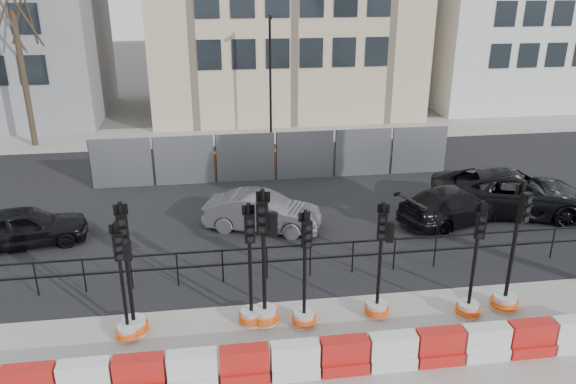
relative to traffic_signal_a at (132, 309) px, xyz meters
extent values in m
plane|color=#51514C|center=(4.53, 0.86, -0.69)|extent=(120.00, 120.00, 0.00)
cube|color=gray|center=(4.53, -2.14, -0.68)|extent=(40.00, 6.00, 0.02)
cube|color=black|center=(4.53, 7.86, -0.68)|extent=(40.00, 14.00, 0.03)
cube|color=gray|center=(4.53, 16.86, -0.68)|extent=(40.00, 4.00, 0.02)
cylinder|color=black|center=(-2.67, 2.06, -0.19)|extent=(0.04, 0.04, 1.00)
cylinder|color=black|center=(-1.47, 2.06, -0.19)|extent=(0.04, 0.04, 1.00)
cylinder|color=black|center=(-0.27, 2.06, -0.19)|extent=(0.04, 0.04, 1.00)
cylinder|color=black|center=(0.93, 2.06, -0.19)|extent=(0.04, 0.04, 1.00)
cylinder|color=black|center=(2.13, 2.06, -0.19)|extent=(0.04, 0.04, 1.00)
cylinder|color=black|center=(3.33, 2.06, -0.19)|extent=(0.04, 0.04, 1.00)
cylinder|color=black|center=(4.53, 2.06, -0.19)|extent=(0.04, 0.04, 1.00)
cylinder|color=black|center=(5.73, 2.06, -0.19)|extent=(0.04, 0.04, 1.00)
cylinder|color=black|center=(6.93, 2.06, -0.19)|extent=(0.04, 0.04, 1.00)
cylinder|color=black|center=(8.13, 2.06, -0.19)|extent=(0.04, 0.04, 1.00)
cylinder|color=black|center=(9.33, 2.06, -0.19)|extent=(0.04, 0.04, 1.00)
cylinder|color=black|center=(10.53, 2.06, -0.19)|extent=(0.04, 0.04, 1.00)
cylinder|color=black|center=(11.73, 2.06, -0.19)|extent=(0.04, 0.04, 1.00)
cube|color=black|center=(4.53, 2.06, 0.29)|extent=(18.00, 0.04, 0.04)
cube|color=black|center=(4.53, 2.06, -0.14)|extent=(18.00, 0.04, 0.04)
cube|color=gray|center=(-1.47, 9.86, 0.31)|extent=(2.30, 0.05, 2.00)
cylinder|color=black|center=(-2.62, 9.86, 0.31)|extent=(0.05, 0.05, 2.00)
cube|color=gray|center=(0.93, 9.86, 0.31)|extent=(2.30, 0.05, 2.00)
cylinder|color=black|center=(-0.22, 9.86, 0.31)|extent=(0.05, 0.05, 2.00)
cube|color=gray|center=(3.33, 9.86, 0.31)|extent=(2.30, 0.05, 2.00)
cylinder|color=black|center=(2.18, 9.86, 0.31)|extent=(0.05, 0.05, 2.00)
cube|color=gray|center=(5.73, 9.86, 0.31)|extent=(2.30, 0.05, 2.00)
cylinder|color=black|center=(4.58, 9.86, 0.31)|extent=(0.05, 0.05, 2.00)
cube|color=gray|center=(8.13, 9.86, 0.31)|extent=(2.30, 0.05, 2.00)
cylinder|color=black|center=(6.98, 9.86, 0.31)|extent=(0.05, 0.05, 2.00)
cube|color=gray|center=(10.53, 9.86, 0.31)|extent=(2.30, 0.05, 2.00)
cylinder|color=black|center=(9.38, 9.86, 0.31)|extent=(0.05, 0.05, 2.00)
cube|color=#CD4B0D|center=(0.53, 11.36, -0.29)|extent=(1.00, 0.40, 0.80)
cube|color=#CD4B0D|center=(2.53, 11.36, -0.29)|extent=(1.00, 0.40, 0.80)
cube|color=#CD4B0D|center=(4.53, 11.36, -0.29)|extent=(1.00, 0.40, 0.80)
cube|color=#CD4B0D|center=(6.53, 11.36, -0.29)|extent=(1.00, 0.40, 0.80)
cube|color=#CD4B0D|center=(8.53, 11.36, -0.29)|extent=(1.00, 0.40, 0.80)
cylinder|color=black|center=(5.03, 15.86, 2.31)|extent=(0.12, 0.12, 6.00)
cube|color=black|center=(5.03, 15.61, 5.21)|extent=(0.12, 0.50, 0.12)
cylinder|color=#473828|center=(-6.47, 16.36, 2.46)|extent=(0.28, 0.28, 6.30)
cube|color=red|center=(-1.77, -1.94, -0.14)|extent=(1.00, 0.35, 0.50)
cube|color=silver|center=(-0.72, -1.94, -0.14)|extent=(1.00, 0.35, 0.50)
cube|color=red|center=(0.33, -1.94, -0.54)|extent=(1.00, 0.50, 0.30)
cube|color=red|center=(0.33, -1.94, -0.14)|extent=(1.00, 0.35, 0.50)
cube|color=silver|center=(1.38, -1.94, -0.54)|extent=(1.00, 0.50, 0.30)
cube|color=silver|center=(1.38, -1.94, -0.14)|extent=(1.00, 0.35, 0.50)
cube|color=red|center=(2.43, -1.94, -0.54)|extent=(1.00, 0.50, 0.30)
cube|color=red|center=(2.43, -1.94, -0.14)|extent=(1.00, 0.35, 0.50)
cube|color=silver|center=(3.48, -1.94, -0.54)|extent=(1.00, 0.50, 0.30)
cube|color=silver|center=(3.48, -1.94, -0.14)|extent=(1.00, 0.35, 0.50)
cube|color=red|center=(4.53, -1.94, -0.54)|extent=(1.00, 0.50, 0.30)
cube|color=red|center=(4.53, -1.94, -0.14)|extent=(1.00, 0.35, 0.50)
cube|color=silver|center=(5.58, -1.94, -0.54)|extent=(1.00, 0.50, 0.30)
cube|color=silver|center=(5.58, -1.94, -0.14)|extent=(1.00, 0.35, 0.50)
cube|color=red|center=(6.63, -1.94, -0.54)|extent=(1.00, 0.50, 0.30)
cube|color=red|center=(6.63, -1.94, -0.14)|extent=(1.00, 0.35, 0.50)
cube|color=silver|center=(7.68, -1.94, -0.54)|extent=(1.00, 0.50, 0.30)
cube|color=silver|center=(7.68, -1.94, -0.14)|extent=(1.00, 0.35, 0.50)
cube|color=red|center=(8.73, -1.94, -0.54)|extent=(1.00, 0.50, 0.30)
cube|color=red|center=(8.73, -1.94, -0.14)|extent=(1.00, 0.35, 0.50)
cube|color=silver|center=(9.78, -1.94, -0.54)|extent=(1.00, 0.50, 0.30)
cube|color=silver|center=(9.78, -1.94, -0.14)|extent=(1.00, 0.35, 0.50)
cylinder|color=beige|center=(0.00, 0.01, -0.49)|extent=(0.55, 0.55, 0.41)
torus|color=#F4530D|center=(0.00, 0.01, -0.57)|extent=(0.66, 0.66, 0.05)
torus|color=#F4530D|center=(0.00, 0.01, -0.49)|extent=(0.66, 0.66, 0.05)
torus|color=#F4530D|center=(0.00, 0.01, -0.41)|extent=(0.66, 0.66, 0.05)
cylinder|color=black|center=(0.00, 0.01, 1.14)|extent=(0.09, 0.09, 3.05)
cube|color=black|center=(0.02, -0.11, 2.05)|extent=(0.26, 0.18, 0.71)
cylinder|color=black|center=(0.03, -0.19, 1.83)|extent=(0.16, 0.07, 0.15)
cylinder|color=black|center=(0.03, -0.19, 2.05)|extent=(0.16, 0.07, 0.15)
cylinder|color=black|center=(0.03, -0.19, 2.28)|extent=(0.16, 0.07, 0.15)
cube|color=black|center=(-0.01, 0.07, 2.46)|extent=(0.31, 0.08, 0.24)
cylinder|color=beige|center=(-0.12, -0.16, -0.51)|extent=(0.49, 0.49, 0.36)
torus|color=#F4530D|center=(-0.12, -0.16, -0.59)|extent=(0.59, 0.59, 0.05)
torus|color=#F4530D|center=(-0.12, -0.16, -0.51)|extent=(0.59, 0.59, 0.05)
torus|color=#F4530D|center=(-0.12, -0.16, -0.44)|extent=(0.59, 0.59, 0.05)
cylinder|color=black|center=(-0.12, -0.16, 0.93)|extent=(0.08, 0.08, 2.70)
cube|color=black|center=(-0.09, -0.26, 1.74)|extent=(0.24, 0.18, 0.63)
cylinder|color=black|center=(-0.07, -0.33, 1.54)|extent=(0.14, 0.08, 0.14)
cylinder|color=black|center=(-0.07, -0.33, 1.74)|extent=(0.14, 0.08, 0.14)
cylinder|color=black|center=(-0.07, -0.33, 1.94)|extent=(0.14, 0.08, 0.14)
cube|color=black|center=(-0.14, -0.10, 2.10)|extent=(0.27, 0.10, 0.22)
cube|color=black|center=(0.05, -0.11, 1.56)|extent=(0.21, 0.16, 0.50)
cylinder|color=beige|center=(2.73, 0.04, -0.50)|extent=(0.52, 0.52, 0.38)
torus|color=#F4530D|center=(2.73, 0.04, -0.58)|extent=(0.62, 0.62, 0.05)
torus|color=#F4530D|center=(2.73, 0.04, -0.50)|extent=(0.62, 0.62, 0.05)
torus|color=#F4530D|center=(2.73, 0.04, -0.43)|extent=(0.62, 0.62, 0.05)
cylinder|color=black|center=(2.73, 0.04, 1.03)|extent=(0.09, 0.09, 2.87)
cube|color=black|center=(2.74, -0.07, 1.89)|extent=(0.24, 0.15, 0.67)
cylinder|color=black|center=(2.74, -0.15, 1.68)|extent=(0.15, 0.06, 0.14)
cylinder|color=black|center=(2.74, -0.15, 1.89)|extent=(0.15, 0.06, 0.14)
cylinder|color=black|center=(2.74, -0.15, 2.10)|extent=(0.15, 0.06, 0.14)
cube|color=black|center=(2.73, 0.10, 2.27)|extent=(0.29, 0.04, 0.23)
cylinder|color=beige|center=(3.05, 0.01, -0.48)|extent=(0.57, 0.57, 0.42)
torus|color=#F4530D|center=(3.05, 0.01, -0.57)|extent=(0.69, 0.69, 0.05)
torus|color=#F4530D|center=(3.05, 0.01, -0.48)|extent=(0.69, 0.69, 0.05)
torus|color=#F4530D|center=(3.05, 0.01, -0.40)|extent=(0.69, 0.69, 0.05)
cylinder|color=black|center=(3.05, 0.01, 1.20)|extent=(0.09, 0.09, 3.16)
cube|color=black|center=(3.02, -0.11, 2.15)|extent=(0.28, 0.20, 0.74)
cylinder|color=black|center=(3.00, -0.19, 1.92)|extent=(0.17, 0.09, 0.16)
cylinder|color=black|center=(3.00, -0.19, 2.15)|extent=(0.17, 0.09, 0.16)
cylinder|color=black|center=(3.00, -0.19, 2.38)|extent=(0.17, 0.09, 0.16)
cube|color=black|center=(3.07, 0.07, 2.57)|extent=(0.31, 0.11, 0.25)
cube|color=black|center=(3.26, -0.04, 1.94)|extent=(0.24, 0.18, 0.58)
cylinder|color=beige|center=(3.97, -0.22, -0.51)|extent=(0.49, 0.49, 0.37)
torus|color=#F4530D|center=(3.97, -0.22, -0.58)|extent=(0.59, 0.59, 0.05)
torus|color=#F4530D|center=(3.97, -0.22, -0.51)|extent=(0.59, 0.59, 0.05)
torus|color=#F4530D|center=(3.97, -0.22, -0.44)|extent=(0.59, 0.59, 0.05)
cylinder|color=black|center=(3.97, -0.22, 0.95)|extent=(0.08, 0.08, 2.74)
cube|color=black|center=(3.99, -0.32, 1.78)|extent=(0.24, 0.17, 0.64)
cylinder|color=black|center=(4.01, -0.39, 1.57)|extent=(0.14, 0.07, 0.14)
cylinder|color=black|center=(4.01, -0.39, 1.78)|extent=(0.14, 0.07, 0.14)
cylinder|color=black|center=(4.01, -0.39, 1.98)|extent=(0.14, 0.07, 0.14)
cube|color=black|center=(3.96, -0.16, 2.14)|extent=(0.27, 0.09, 0.22)
cylinder|color=beige|center=(5.80, -0.07, -0.51)|extent=(0.50, 0.50, 0.37)
torus|color=#F4530D|center=(5.80, -0.07, -0.58)|extent=(0.60, 0.60, 0.05)
torus|color=#F4530D|center=(5.80, -0.07, -0.51)|extent=(0.60, 0.60, 0.05)
torus|color=#F4530D|center=(5.80, -0.07, -0.44)|extent=(0.60, 0.60, 0.05)
cylinder|color=black|center=(5.80, -0.07, 0.97)|extent=(0.08, 0.08, 2.77)
cube|color=black|center=(5.77, -0.18, 1.80)|extent=(0.25, 0.19, 0.65)
cylinder|color=black|center=(5.74, -0.25, 1.60)|extent=(0.15, 0.09, 0.14)
cylinder|color=black|center=(5.74, -0.25, 1.80)|extent=(0.15, 0.09, 0.14)
cylinder|color=black|center=(5.74, -0.25, 2.00)|extent=(0.15, 0.09, 0.14)
cube|color=black|center=(5.82, -0.02, 2.17)|extent=(0.27, 0.12, 0.22)
cube|color=black|center=(5.98, -0.13, 1.61)|extent=(0.21, 0.17, 0.51)
cylinder|color=beige|center=(8.02, -0.39, -0.51)|extent=(0.50, 0.50, 0.37)
torus|color=#F4530D|center=(8.02, -0.39, -0.58)|extent=(0.60, 0.60, 0.05)
torus|color=#F4530D|center=(8.02, -0.39, -0.51)|extent=(0.60, 0.60, 0.05)
torus|color=#F4530D|center=(8.02, -0.39, -0.43)|extent=(0.60, 0.60, 0.05)
cylinder|color=black|center=(8.02, -0.39, 0.98)|extent=(0.08, 0.08, 2.78)
cube|color=black|center=(7.99, -0.50, 1.81)|extent=(0.25, 0.18, 0.65)
cylinder|color=black|center=(7.97, -0.57, 1.61)|extent=(0.15, 0.08, 0.14)
cylinder|color=black|center=(7.97, -0.57, 1.81)|extent=(0.15, 0.08, 0.14)
cylinder|color=black|center=(7.97, -0.57, 2.02)|extent=(0.15, 0.08, 0.14)
cube|color=black|center=(8.03, -0.34, 2.18)|extent=(0.28, 0.10, 0.22)
cylinder|color=beige|center=(9.03, -0.27, -0.48)|extent=(0.57, 0.57, 0.42)
torus|color=#F4530D|center=(9.03, -0.27, -0.57)|extent=(0.68, 0.68, 0.05)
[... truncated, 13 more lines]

